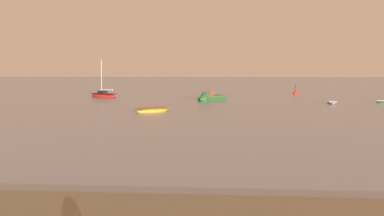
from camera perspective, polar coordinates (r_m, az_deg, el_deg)
motorboat_moored_0 at (r=91.75m, az=1.77°, el=1.01°), size 5.19×6.97×2.54m
sailboat_moored_0 at (r=104.24m, az=-9.12°, el=1.28°), size 6.51×5.60×7.40m
rowboat_moored_0 at (r=85.58m, az=14.20°, el=0.53°), size 1.21×3.35×0.53m
rowboat_moored_5 at (r=66.21m, az=-4.08°, el=-0.26°), size 4.28×4.59×0.74m
channel_buoy at (r=117.39m, az=10.63°, el=1.62°), size 0.90×0.90×2.30m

